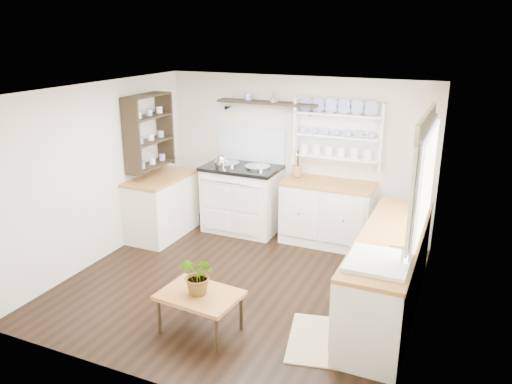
% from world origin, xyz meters
% --- Properties ---
extents(floor, '(4.00, 3.80, 0.01)m').
position_xyz_m(floor, '(0.00, 0.00, 0.00)').
color(floor, black).
rests_on(floor, ground).
extents(wall_back, '(4.00, 0.02, 2.30)m').
position_xyz_m(wall_back, '(0.00, 1.90, 1.15)').
color(wall_back, silver).
rests_on(wall_back, ground).
extents(wall_right, '(0.02, 3.80, 2.30)m').
position_xyz_m(wall_right, '(2.00, 0.00, 1.15)').
color(wall_right, silver).
rests_on(wall_right, ground).
extents(wall_left, '(0.02, 3.80, 2.30)m').
position_xyz_m(wall_left, '(-2.00, 0.00, 1.15)').
color(wall_left, silver).
rests_on(wall_left, ground).
extents(ceiling, '(4.00, 3.80, 0.01)m').
position_xyz_m(ceiling, '(0.00, 0.00, 2.30)').
color(ceiling, white).
rests_on(ceiling, wall_back).
extents(window, '(0.08, 1.55, 1.22)m').
position_xyz_m(window, '(1.95, 0.15, 1.56)').
color(window, white).
rests_on(window, wall_right).
extents(aga_cooker, '(1.12, 0.77, 1.03)m').
position_xyz_m(aga_cooker, '(-0.71, 1.57, 0.51)').
color(aga_cooker, white).
rests_on(aga_cooker, floor).
extents(back_cabinets, '(1.27, 0.63, 0.90)m').
position_xyz_m(back_cabinets, '(0.60, 1.60, 0.46)').
color(back_cabinets, white).
rests_on(back_cabinets, floor).
extents(right_cabinets, '(0.62, 2.43, 0.90)m').
position_xyz_m(right_cabinets, '(1.70, 0.10, 0.46)').
color(right_cabinets, white).
rests_on(right_cabinets, floor).
extents(belfast_sink, '(0.55, 0.60, 0.45)m').
position_xyz_m(belfast_sink, '(1.70, -0.65, 0.80)').
color(belfast_sink, white).
rests_on(belfast_sink, right_cabinets).
extents(left_cabinets, '(0.62, 1.13, 0.90)m').
position_xyz_m(left_cabinets, '(-1.70, 0.90, 0.46)').
color(left_cabinets, white).
rests_on(left_cabinets, floor).
extents(plate_rack, '(1.20, 0.22, 0.90)m').
position_xyz_m(plate_rack, '(0.65, 1.86, 1.56)').
color(plate_rack, white).
rests_on(plate_rack, wall_back).
extents(high_shelf, '(1.50, 0.29, 0.16)m').
position_xyz_m(high_shelf, '(-0.40, 1.78, 1.91)').
color(high_shelf, black).
rests_on(high_shelf, wall_back).
extents(left_shelving, '(0.28, 0.80, 1.05)m').
position_xyz_m(left_shelving, '(-1.84, 0.90, 1.55)').
color(left_shelving, black).
rests_on(left_shelving, wall_left).
extents(kettle, '(0.19, 0.19, 0.23)m').
position_xyz_m(kettle, '(-0.99, 1.45, 1.05)').
color(kettle, silver).
rests_on(kettle, aga_cooker).
extents(utensil_crock, '(0.13, 0.13, 0.15)m').
position_xyz_m(utensil_crock, '(0.10, 1.68, 0.99)').
color(utensil_crock, '#9E5839').
rests_on(utensil_crock, back_cabinets).
extents(center_table, '(0.83, 0.62, 0.42)m').
position_xyz_m(center_table, '(0.06, -1.05, 0.38)').
color(center_table, brown).
rests_on(center_table, floor).
extents(potted_plant, '(0.44, 0.41, 0.41)m').
position_xyz_m(potted_plant, '(0.06, -1.05, 0.63)').
color(potted_plant, '#3F7233').
rests_on(potted_plant, center_table).
extents(floor_rug, '(0.72, 0.95, 0.02)m').
position_xyz_m(floor_rug, '(1.19, -0.74, 0.01)').
color(floor_rug, '#908153').
rests_on(floor_rug, floor).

